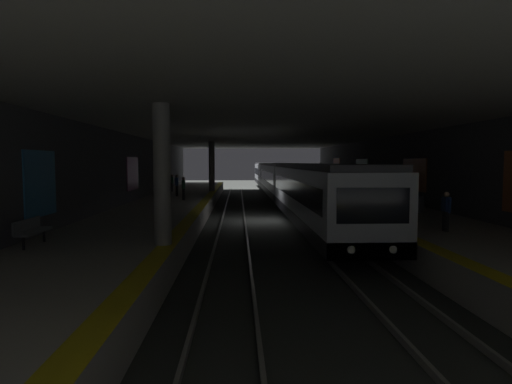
{
  "coord_description": "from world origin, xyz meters",
  "views": [
    {
      "loc": [
        -26.48,
        1.9,
        3.73
      ],
      "look_at": [
        7.72,
        0.44,
        1.3
      ],
      "focal_mm": 29.48,
      "sensor_mm": 36.0,
      "label": 1
    }
  ],
  "objects_px": {
    "bench_left_mid": "(398,195)",
    "person_waiting_near": "(184,188)",
    "person_standing_far": "(446,210)",
    "trash_bin": "(420,204)",
    "pillar_near": "(162,175)",
    "pillar_far": "(212,167)",
    "bench_right_mid": "(168,185)",
    "person_boarding": "(172,182)",
    "metro_train": "(281,180)",
    "backpack_on_floor": "(159,206)",
    "person_walking_mid": "(177,185)",
    "bench_right_near": "(31,230)"
  },
  "relations": [
    {
      "from": "bench_left_mid",
      "to": "bench_right_mid",
      "type": "bearing_deg",
      "value": 52.51
    },
    {
      "from": "person_waiting_near",
      "to": "person_standing_far",
      "type": "bearing_deg",
      "value": -139.68
    },
    {
      "from": "person_boarding",
      "to": "trash_bin",
      "type": "xyz_separation_m",
      "value": [
        -16.74,
        -15.75,
        -0.42
      ]
    },
    {
      "from": "pillar_near",
      "to": "trash_bin",
      "type": "bearing_deg",
      "value": -55.75
    },
    {
      "from": "person_standing_far",
      "to": "backpack_on_floor",
      "type": "xyz_separation_m",
      "value": [
        7.88,
        12.51,
        -0.63
      ]
    },
    {
      "from": "pillar_near",
      "to": "bench_right_mid",
      "type": "relative_size",
      "value": 2.68
    },
    {
      "from": "person_boarding",
      "to": "bench_left_mid",
      "type": "bearing_deg",
      "value": -125.62
    },
    {
      "from": "bench_left_mid",
      "to": "bench_right_mid",
      "type": "xyz_separation_m",
      "value": [
        13.09,
        17.07,
        0.0
      ]
    },
    {
      "from": "bench_right_mid",
      "to": "backpack_on_floor",
      "type": "xyz_separation_m",
      "value": [
        -16.26,
        -2.17,
        -0.32
      ]
    },
    {
      "from": "bench_left_mid",
      "to": "person_walking_mid",
      "type": "bearing_deg",
      "value": 67.24
    },
    {
      "from": "person_walking_mid",
      "to": "bench_right_near",
      "type": "bearing_deg",
      "value": 174.77
    },
    {
      "from": "bench_left_mid",
      "to": "bench_right_near",
      "type": "bearing_deg",
      "value": 127.8
    },
    {
      "from": "pillar_far",
      "to": "backpack_on_floor",
      "type": "height_order",
      "value": "pillar_far"
    },
    {
      "from": "pillar_near",
      "to": "bench_right_mid",
      "type": "xyz_separation_m",
      "value": [
        26.29,
        4.18,
        -1.75
      ]
    },
    {
      "from": "person_walking_mid",
      "to": "person_boarding",
      "type": "relative_size",
      "value": 1.08
    },
    {
      "from": "pillar_near",
      "to": "person_waiting_near",
      "type": "relative_size",
      "value": 2.78
    },
    {
      "from": "pillar_near",
      "to": "backpack_on_floor",
      "type": "height_order",
      "value": "pillar_near"
    },
    {
      "from": "trash_bin",
      "to": "metro_train",
      "type": "bearing_deg",
      "value": 17.19
    },
    {
      "from": "bench_left_mid",
      "to": "person_waiting_near",
      "type": "bearing_deg",
      "value": 78.18
    },
    {
      "from": "person_waiting_near",
      "to": "trash_bin",
      "type": "relative_size",
      "value": 1.93
    },
    {
      "from": "metro_train",
      "to": "person_walking_mid",
      "type": "height_order",
      "value": "metro_train"
    },
    {
      "from": "person_boarding",
      "to": "bench_right_mid",
      "type": "bearing_deg",
      "value": 24.48
    },
    {
      "from": "pillar_far",
      "to": "person_walking_mid",
      "type": "distance_m",
      "value": 6.52
    },
    {
      "from": "person_walking_mid",
      "to": "person_standing_far",
      "type": "bearing_deg",
      "value": -143.55
    },
    {
      "from": "pillar_near",
      "to": "person_walking_mid",
      "type": "distance_m",
      "value": 19.8
    },
    {
      "from": "bench_right_mid",
      "to": "person_boarding",
      "type": "relative_size",
      "value": 1.09
    },
    {
      "from": "bench_right_near",
      "to": "backpack_on_floor",
      "type": "relative_size",
      "value": 4.25
    },
    {
      "from": "metro_train",
      "to": "backpack_on_floor",
      "type": "relative_size",
      "value": 137.63
    },
    {
      "from": "metro_train",
      "to": "bench_right_mid",
      "type": "bearing_deg",
      "value": 90.45
    },
    {
      "from": "pillar_near",
      "to": "person_standing_far",
      "type": "height_order",
      "value": "pillar_near"
    },
    {
      "from": "metro_train",
      "to": "trash_bin",
      "type": "xyz_separation_m",
      "value": [
        -18.1,
        -5.6,
        -0.55
      ]
    },
    {
      "from": "pillar_far",
      "to": "pillar_near",
      "type": "bearing_deg",
      "value": 180.0
    },
    {
      "from": "pillar_near",
      "to": "bench_right_near",
      "type": "bearing_deg",
      "value": 90.55
    },
    {
      "from": "metro_train",
      "to": "person_boarding",
      "type": "relative_size",
      "value": 35.21
    },
    {
      "from": "metro_train",
      "to": "person_standing_far",
      "type": "xyz_separation_m",
      "value": [
        -24.22,
        -3.95,
        -0.14
      ]
    },
    {
      "from": "bench_right_near",
      "to": "trash_bin",
      "type": "relative_size",
      "value": 2.0
    },
    {
      "from": "metro_train",
      "to": "backpack_on_floor",
      "type": "distance_m",
      "value": 18.46
    },
    {
      "from": "person_standing_far",
      "to": "person_waiting_near",
      "type": "bearing_deg",
      "value": 40.32
    },
    {
      "from": "pillar_far",
      "to": "person_standing_far",
      "type": "relative_size",
      "value": 2.94
    },
    {
      "from": "pillar_far",
      "to": "bench_left_mid",
      "type": "distance_m",
      "value": 17.91
    },
    {
      "from": "pillar_near",
      "to": "metro_train",
      "type": "xyz_separation_m",
      "value": [
        26.38,
        -6.55,
        -1.3
      ]
    },
    {
      "from": "person_walking_mid",
      "to": "backpack_on_floor",
      "type": "distance_m",
      "value": 9.6
    },
    {
      "from": "pillar_far",
      "to": "bench_right_mid",
      "type": "bearing_deg",
      "value": 79.51
    },
    {
      "from": "person_standing_far",
      "to": "trash_bin",
      "type": "height_order",
      "value": "person_standing_far"
    },
    {
      "from": "bench_left_mid",
      "to": "trash_bin",
      "type": "bearing_deg",
      "value": 171.52
    },
    {
      "from": "bench_right_near",
      "to": "pillar_far",
      "type": "bearing_deg",
      "value": -9.3
    },
    {
      "from": "bench_right_mid",
      "to": "person_waiting_near",
      "type": "height_order",
      "value": "person_waiting_near"
    },
    {
      "from": "bench_right_near",
      "to": "person_walking_mid",
      "type": "relative_size",
      "value": 1.0
    },
    {
      "from": "trash_bin",
      "to": "bench_right_mid",
      "type": "bearing_deg",
      "value": 42.19
    },
    {
      "from": "pillar_far",
      "to": "person_boarding",
      "type": "bearing_deg",
      "value": 98.07
    }
  ]
}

